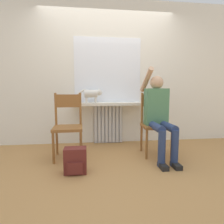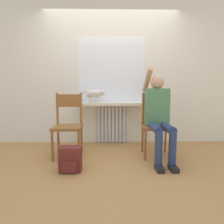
{
  "view_description": "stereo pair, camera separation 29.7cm",
  "coord_description": "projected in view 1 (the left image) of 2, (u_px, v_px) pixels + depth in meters",
  "views": [
    {
      "loc": [
        -0.36,
        -2.4,
        1.01
      ],
      "look_at": [
        0.0,
        0.53,
        0.67
      ],
      "focal_mm": 30.0,
      "sensor_mm": 36.0,
      "label": 1
    },
    {
      "loc": [
        -0.06,
        -2.42,
        1.01
      ],
      "look_at": [
        0.0,
        0.53,
        0.67
      ],
      "focal_mm": 30.0,
      "sensor_mm": 36.0,
      "label": 2
    }
  ],
  "objects": [
    {
      "name": "chair_right",
      "position": [
        155.0,
        123.0,
        2.97
      ],
      "size": [
        0.46,
        0.46,
        0.98
      ],
      "rotation": [
        0.0,
        0.0,
        -0.07
      ],
      "color": "brown",
      "rests_on": "ground_plane"
    },
    {
      "name": "backpack",
      "position": [
        75.0,
        161.0,
        2.3
      ],
      "size": [
        0.27,
        0.2,
        0.32
      ],
      "color": "maroon",
      "rests_on": "ground_plane"
    },
    {
      "name": "windowsill",
      "position": [
        109.0,
        104.0,
        3.46
      ],
      "size": [
        1.31,
        0.33,
        0.05
      ],
      "color": "white",
      "rests_on": "radiator"
    },
    {
      "name": "ground_plane",
      "position": [
        117.0,
        166.0,
        2.53
      ],
      "size": [
        12.0,
        12.0,
        0.0
      ],
      "primitive_type": "plane",
      "color": "#B27F47"
    },
    {
      "name": "window_glass",
      "position": [
        108.0,
        70.0,
        3.55
      ],
      "size": [
        1.26,
        0.01,
        1.21
      ],
      "color": "white",
      "rests_on": "windowsill"
    },
    {
      "name": "chair_left",
      "position": [
        68.0,
        125.0,
        2.81
      ],
      "size": [
        0.44,
        0.44,
        0.98
      ],
      "rotation": [
        0.0,
        0.0,
        0.04
      ],
      "color": "brown",
      "rests_on": "ground_plane"
    },
    {
      "name": "radiator",
      "position": [
        108.0,
        124.0,
        3.62
      ],
      "size": [
        0.55,
        0.08,
        0.74
      ],
      "color": "silver",
      "rests_on": "ground_plane"
    },
    {
      "name": "cat",
      "position": [
        92.0,
        94.0,
        3.36
      ],
      "size": [
        0.46,
        0.14,
        0.26
      ],
      "color": "silver",
      "rests_on": "windowsill"
    },
    {
      "name": "wall_with_window",
      "position": [
        108.0,
        73.0,
        3.59
      ],
      "size": [
        7.0,
        0.06,
        2.7
      ],
      "color": "white",
      "rests_on": "ground_plane"
    },
    {
      "name": "person",
      "position": [
        159.0,
        112.0,
        2.81
      ],
      "size": [
        0.36,
        1.04,
        1.37
      ],
      "color": "navy",
      "rests_on": "ground_plane"
    }
  ]
}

